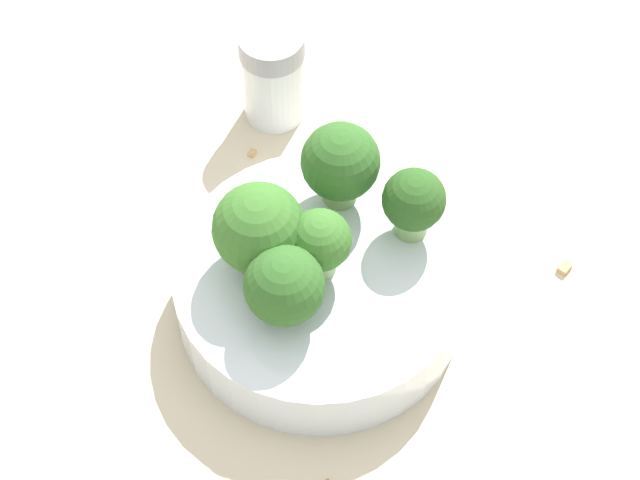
# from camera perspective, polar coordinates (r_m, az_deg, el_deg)

# --- Properties ---
(ground_plane) EXTENTS (3.00, 3.00, 0.00)m
(ground_plane) POSITION_cam_1_polar(r_m,az_deg,el_deg) (0.60, 0.00, -3.52)
(ground_plane) COLOR beige
(bowl) EXTENTS (0.16, 0.16, 0.04)m
(bowl) POSITION_cam_1_polar(r_m,az_deg,el_deg) (0.58, 0.00, -2.55)
(bowl) COLOR silver
(bowl) RESTS_ON ground_plane
(broccoli_floret_0) EXTENTS (0.03, 0.03, 0.04)m
(broccoli_floret_0) POSITION_cam_1_polar(r_m,az_deg,el_deg) (0.54, 0.36, -0.14)
(broccoli_floret_0) COLOR #8EB770
(broccoli_floret_0) RESTS_ON bowl
(broccoli_floret_1) EXTENTS (0.04, 0.04, 0.05)m
(broccoli_floret_1) POSITION_cam_1_polar(r_m,az_deg,el_deg) (0.53, -1.92, -2.50)
(broccoli_floret_1) COLOR #84AD66
(broccoli_floret_1) RESTS_ON bowl
(broccoli_floret_2) EXTENTS (0.03, 0.03, 0.04)m
(broccoli_floret_2) POSITION_cam_1_polar(r_m,az_deg,el_deg) (0.56, 5.02, 2.01)
(broccoli_floret_2) COLOR #84AD66
(broccoli_floret_2) RESTS_ON bowl
(broccoli_floret_3) EXTENTS (0.05, 0.05, 0.05)m
(broccoli_floret_3) POSITION_cam_1_polar(r_m,az_deg,el_deg) (0.55, -3.28, 0.55)
(broccoli_floret_3) COLOR #8EB770
(broccoli_floret_3) RESTS_ON bowl
(broccoli_floret_4) EXTENTS (0.04, 0.04, 0.05)m
(broccoli_floret_4) POSITION_cam_1_polar(r_m,az_deg,el_deg) (0.57, 1.10, 4.09)
(broccoli_floret_4) COLOR #7A9E5B
(broccoli_floret_4) RESTS_ON bowl
(pepper_shaker) EXTENTS (0.04, 0.04, 0.07)m
(pepper_shaker) POSITION_cam_1_polar(r_m,az_deg,el_deg) (0.66, -2.52, 8.80)
(pepper_shaker) COLOR silver
(pepper_shaker) RESTS_ON ground_plane
(almond_crumb_1) EXTENTS (0.01, 0.01, 0.01)m
(almond_crumb_1) POSITION_cam_1_polar(r_m,az_deg,el_deg) (0.66, -3.88, 4.66)
(almond_crumb_1) COLOR tan
(almond_crumb_1) RESTS_ON ground_plane
(almond_crumb_2) EXTENTS (0.01, 0.01, 0.01)m
(almond_crumb_2) POSITION_cam_1_polar(r_m,az_deg,el_deg) (0.62, 12.95, -1.35)
(almond_crumb_2) COLOR tan
(almond_crumb_2) RESTS_ON ground_plane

